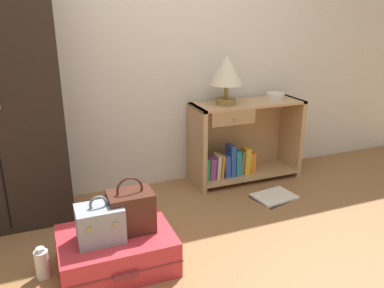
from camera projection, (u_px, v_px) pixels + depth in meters
name	position (u px, v px, depth m)	size (l,w,h in m)	color
ground_plane	(218.00, 280.00, 2.26)	(9.00, 9.00, 0.00)	olive
back_wall	(143.00, 36.00, 3.16)	(6.40, 0.10, 2.60)	silver
bookshelf	(242.00, 143.00, 3.54)	(1.01, 0.37, 0.73)	tan
table_lamp	(227.00, 72.00, 3.25)	(0.28, 0.28, 0.42)	olive
bowl	(276.00, 96.00, 3.53)	(0.16, 0.16, 0.06)	silver
suitcase_large	(117.00, 250.00, 2.35)	(0.68, 0.52, 0.22)	#D1333D
train_case	(100.00, 223.00, 2.22)	(0.27, 0.21, 0.28)	#8E99A3
handbag	(131.00, 211.00, 2.32)	(0.27, 0.19, 0.35)	#472319
bottle	(42.00, 263.00, 2.26)	(0.08, 0.08, 0.20)	white
open_book_on_floor	(274.00, 197.00, 3.26)	(0.40, 0.34, 0.02)	white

